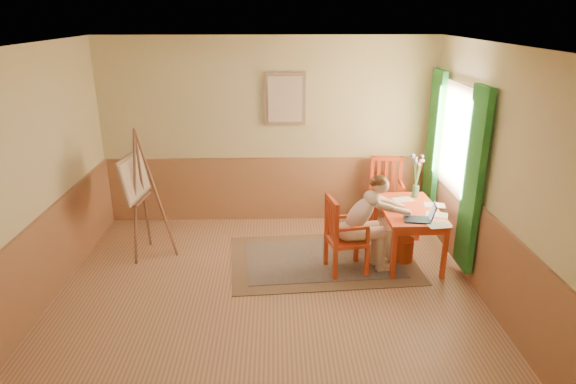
{
  "coord_description": "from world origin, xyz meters",
  "views": [
    {
      "loc": [
        0.1,
        -5.19,
        3.12
      ],
      "look_at": [
        0.25,
        0.55,
        1.05
      ],
      "focal_mm": 31.48,
      "sensor_mm": 36.0,
      "label": 1
    }
  ],
  "objects_px": {
    "laptop": "(422,217)",
    "figure": "(366,220)",
    "chair_back": "(386,194)",
    "easel": "(137,182)",
    "chair_left": "(343,236)",
    "table": "(409,214)"
  },
  "relations": [
    {
      "from": "laptop",
      "to": "figure",
      "type": "bearing_deg",
      "value": 170.62
    },
    {
      "from": "chair_back",
      "to": "easel",
      "type": "relative_size",
      "value": 0.62
    },
    {
      "from": "chair_back",
      "to": "laptop",
      "type": "height_order",
      "value": "chair_back"
    },
    {
      "from": "chair_left",
      "to": "easel",
      "type": "distance_m",
      "value": 2.73
    },
    {
      "from": "chair_left",
      "to": "laptop",
      "type": "xyz_separation_m",
      "value": [
        0.94,
        -0.07,
        0.27
      ]
    },
    {
      "from": "table",
      "to": "chair_back",
      "type": "distance_m",
      "value": 1.02
    },
    {
      "from": "table",
      "to": "laptop",
      "type": "xyz_separation_m",
      "value": [
        0.04,
        -0.42,
        0.13
      ]
    },
    {
      "from": "figure",
      "to": "laptop",
      "type": "xyz_separation_m",
      "value": [
        0.66,
        -0.11,
        0.07
      ]
    },
    {
      "from": "figure",
      "to": "chair_back",
      "type": "bearing_deg",
      "value": 67.93
    },
    {
      "from": "table",
      "to": "chair_left",
      "type": "relative_size",
      "value": 1.21
    },
    {
      "from": "table",
      "to": "figure",
      "type": "height_order",
      "value": "figure"
    },
    {
      "from": "chair_back",
      "to": "figure",
      "type": "distance_m",
      "value": 1.43
    },
    {
      "from": "figure",
      "to": "easel",
      "type": "xyz_separation_m",
      "value": [
        -2.9,
        0.52,
        0.34
      ]
    },
    {
      "from": "table",
      "to": "laptop",
      "type": "relative_size",
      "value": 3.08
    },
    {
      "from": "table",
      "to": "easel",
      "type": "height_order",
      "value": "easel"
    },
    {
      "from": "table",
      "to": "easel",
      "type": "xyz_separation_m",
      "value": [
        -3.52,
        0.21,
        0.4
      ]
    },
    {
      "from": "laptop",
      "to": "easel",
      "type": "bearing_deg",
      "value": 170.06
    },
    {
      "from": "chair_left",
      "to": "laptop",
      "type": "bearing_deg",
      "value": -4.18
    },
    {
      "from": "chair_back",
      "to": "easel",
      "type": "bearing_deg",
      "value": -166.82
    },
    {
      "from": "figure",
      "to": "easel",
      "type": "distance_m",
      "value": 2.97
    },
    {
      "from": "table",
      "to": "easel",
      "type": "bearing_deg",
      "value": 176.65
    },
    {
      "from": "chair_left",
      "to": "figure",
      "type": "relative_size",
      "value": 0.79
    }
  ]
}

